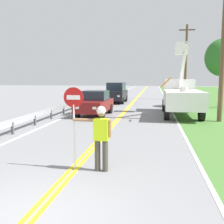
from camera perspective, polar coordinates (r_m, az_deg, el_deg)
ground_plane at (r=5.35m, az=-17.94°, el=-21.78°), size 160.00×160.00×0.00m
centerline_yellow_left at (r=24.37m, az=3.77°, el=1.44°), size 0.11×110.00×0.01m
centerline_yellow_right at (r=24.35m, az=4.19°, el=1.43°), size 0.11×110.00×0.01m
edge_line_right at (r=24.30m, az=12.47°, el=1.26°), size 0.12×110.00×0.01m
edge_line_left at (r=24.95m, az=-4.28°, el=1.57°), size 0.12×110.00×0.01m
flagger_worker at (r=7.16m, az=-2.45°, el=-4.90°), size 1.09×0.25×1.83m
stop_sign_paddle at (r=7.26m, az=-8.41°, el=0.50°), size 0.56×0.04×2.33m
utility_bucket_truck at (r=18.83m, az=14.83°, el=3.67°), size 2.69×6.82×5.06m
oncoming_sedan_nearest at (r=17.99m, az=-3.81°, el=1.92°), size 2.05×4.17×1.70m
oncoming_suv_second at (r=27.08m, az=0.98°, el=4.30°), size 1.96×4.63×2.10m
utility_pole_near at (r=16.63m, az=23.22°, el=12.65°), size 1.80×0.28×8.12m
utility_pole_mid at (r=32.23m, az=15.93°, el=10.70°), size 1.80×0.28×8.68m
guardrail_left_shoulder at (r=20.02m, az=-9.50°, el=1.50°), size 0.10×32.00×0.71m
roadside_tree_verge at (r=24.42m, az=23.18°, el=10.89°), size 3.00×3.00×5.90m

